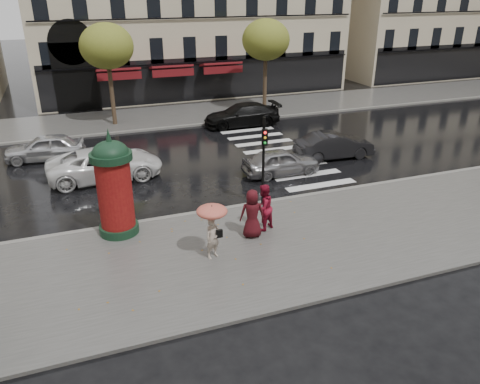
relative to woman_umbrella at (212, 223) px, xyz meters
name	(u,v)px	position (x,y,z in m)	size (l,w,h in m)	color
ground	(230,248)	(0.81, 0.55, -1.45)	(160.00, 160.00, 0.00)	black
near_sidewalk	(235,253)	(0.81, 0.05, -1.39)	(90.00, 7.00, 0.12)	#474744
far_sidewalk	(142,118)	(0.81, 19.55, -1.39)	(90.00, 6.00, 0.12)	#474744
near_kerb	(206,212)	(0.81, 3.55, -1.38)	(90.00, 0.25, 0.14)	slate
far_kerb	(150,129)	(0.81, 16.55, -1.38)	(90.00, 0.25, 0.14)	slate
zebra_crossing	(273,150)	(6.81, 10.15, -1.44)	(3.60, 11.75, 0.01)	silver
tree_far_left	(107,47)	(-1.19, 18.55, 3.72)	(3.40, 3.40, 6.64)	#38281C
tree_far_right	(266,40)	(9.81, 18.55, 3.72)	(3.40, 3.40, 6.64)	#38281C
woman_umbrella	(212,223)	(0.00, 0.00, 0.00)	(1.05, 1.05, 2.01)	#C1B09F
woman_red	(263,208)	(2.40, 1.27, -0.41)	(0.90, 0.70, 1.84)	maroon
man_burgundy	(252,214)	(1.80, 0.91, -0.40)	(0.91, 0.59, 1.86)	#420D13
morris_column	(114,185)	(-2.82, 2.95, 0.63)	(1.52, 1.52, 4.09)	#12301D
traffic_light	(264,154)	(3.24, 3.28, 0.99)	(0.27, 0.37, 3.83)	black
car_silver	(281,162)	(5.59, 6.53, -0.78)	(1.57, 3.90, 1.33)	#9D9CA1
car_darkgrey	(334,145)	(9.36, 7.75, -0.73)	(1.51, 4.33, 1.43)	black
car_white	(105,164)	(-2.70, 8.98, -0.69)	(2.52, 5.48, 1.52)	white
car_black	(242,115)	(6.87, 15.55, -0.70)	(2.08, 5.13, 1.49)	black
car_far_silver	(45,148)	(-5.51, 12.85, -0.74)	(1.68, 4.17, 1.42)	silver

